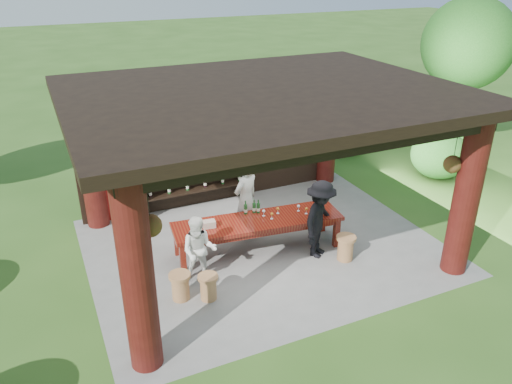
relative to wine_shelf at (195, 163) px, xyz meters
name	(u,v)px	position (x,y,z in m)	size (l,w,h in m)	color
ground	(263,246)	(0.71, -2.45, -1.21)	(90.00, 90.00, 0.00)	#2D5119
pavilion	(255,149)	(0.70, -2.02, 0.92)	(7.50, 6.00, 3.60)	slate
wine_shelf	(195,163)	(0.00, 0.00, 0.00)	(2.74, 0.42, 2.41)	black
tasting_table	(258,224)	(0.53, -2.55, -0.57)	(3.70, 1.34, 0.75)	#57100C
stool_near_left	(208,287)	(-1.01, -3.72, -0.94)	(0.38, 0.38, 0.50)	#9B693E
stool_near_right	(346,247)	(2.05, -3.63, -0.92)	(0.42, 0.42, 0.55)	#9B693E
stool_far_left	(180,286)	(-1.48, -3.50, -0.92)	(0.41, 0.41, 0.54)	#9B693E
host	(246,200)	(0.54, -1.89, -0.28)	(0.68, 0.44, 1.85)	beige
guest_woman	(199,250)	(-0.97, -3.13, -0.50)	(0.69, 0.53, 1.41)	white
guest_man	(320,219)	(1.63, -3.24, -0.36)	(1.10, 0.63, 1.70)	black
table_bottles	(253,207)	(0.56, -2.22, -0.30)	(0.35, 0.15, 0.31)	#194C1E
table_glasses	(284,211)	(1.14, -2.56, -0.38)	(0.95, 0.36, 0.15)	silver
napkin_basket	(209,224)	(-0.52, -2.42, -0.39)	(0.26, 0.18, 0.14)	#BF6672
shrubs	(309,194)	(2.38, -1.51, -0.66)	(15.72, 8.89, 1.36)	#194C14
trees	(352,63)	(4.16, -0.33, 2.16)	(21.47, 10.41, 4.80)	#3F2819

